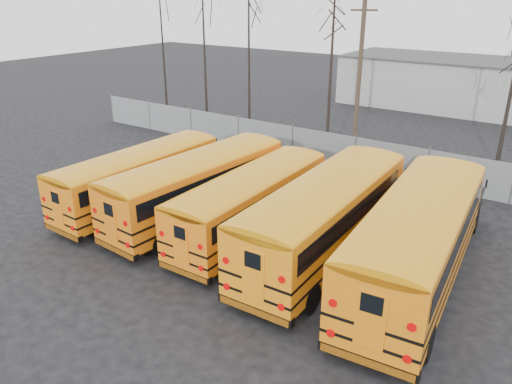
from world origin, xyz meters
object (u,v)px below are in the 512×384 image
Objects in this scene: utility_pole_left at (359,75)px; bus_b at (201,181)px; bus_e at (419,233)px; bus_c at (254,198)px; bus_d at (328,211)px; bus_a at (142,173)px.

bus_b is at bearing -116.80° from utility_pole_left.
bus_e is 16.45m from utility_pole_left.
bus_c is at bearing -105.23° from utility_pole_left.
bus_d is (6.09, 0.12, 0.12)m from bus_b.
utility_pole_left is at bearing 108.79° from bus_d.
utility_pole_left is (1.01, 13.94, 2.84)m from bus_b.
bus_d is (3.26, 0.12, 0.23)m from bus_c.
bus_c is at bearing 175.98° from bus_e.
bus_b is 1.07× the size of bus_c.
bus_d is at bearing 174.69° from bus_e.
bus_c is 14.37m from utility_pole_left.
bus_a is 0.93× the size of bus_b.
bus_a is at bearing -128.44° from utility_pole_left.
bus_d reaches higher than bus_c.
bus_a is 1.00× the size of bus_c.
bus_e is (3.39, -0.03, 0.06)m from bus_d.
bus_e is 1.34× the size of utility_pole_left.
bus_a is at bearing -177.35° from bus_d.
bus_d is (9.17, 0.65, 0.23)m from bus_a.
bus_a is 12.58m from bus_e.
bus_c is (2.83, -0.01, -0.11)m from bus_b.
utility_pole_left reaches higher than bus_b.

